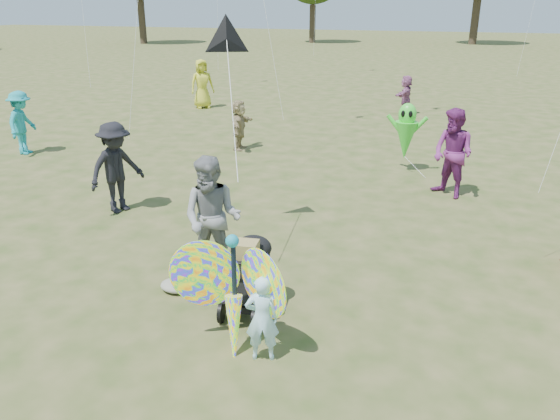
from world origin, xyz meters
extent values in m
plane|color=#51592B|center=(0.00, 0.00, 0.00)|extent=(160.00, 160.00, 0.00)
imported|color=#B4E9FF|center=(0.30, -0.62, 0.55)|extent=(0.47, 0.38, 1.11)
imported|color=gray|center=(-1.17, 1.16, 0.97)|extent=(1.01, 0.82, 1.93)
ellipsoid|color=gray|center=(-1.50, 0.52, 0.08)|extent=(0.51, 0.41, 0.16)
imported|color=black|center=(-4.25, 3.10, 0.93)|extent=(1.10, 1.37, 1.86)
imported|color=tan|center=(-3.88, 8.57, 0.72)|extent=(0.52, 1.36, 1.44)
imported|color=#77276F|center=(2.13, 6.27, 0.98)|extent=(1.20, 1.17, 1.95)
imported|color=gold|center=(-7.90, 14.24, 0.96)|extent=(1.11, 1.09, 1.93)
imported|color=teal|center=(-9.44, 6.14, 0.88)|extent=(0.91, 1.26, 1.77)
imported|color=#A15C8C|center=(0.04, 15.47, 0.74)|extent=(0.67, 1.43, 1.48)
cube|color=black|center=(-0.26, 0.30, 0.55)|extent=(0.58, 0.92, 0.71)
cube|color=black|center=(-0.26, 0.30, 0.22)|extent=(0.51, 0.74, 0.10)
ellipsoid|color=black|center=(-0.26, 0.55, 0.88)|extent=(0.51, 0.45, 0.33)
cylinder|color=black|center=(-0.50, -0.05, 0.15)|extent=(0.09, 0.30, 0.30)
cylinder|color=black|center=(-0.02, -0.05, 0.15)|extent=(0.09, 0.30, 0.30)
cylinder|color=black|center=(-0.26, 0.75, 0.11)|extent=(0.08, 0.22, 0.22)
cylinder|color=black|center=(-0.26, -0.18, 0.98)|extent=(0.44, 0.09, 0.03)
cube|color=#A79150|center=(-0.26, 0.25, 0.96)|extent=(0.38, 0.33, 0.26)
ellipsoid|color=#E24B23|center=(-0.49, -0.48, 0.94)|extent=(0.98, 0.71, 1.24)
ellipsoid|color=#E24B23|center=(0.27, -0.48, 0.94)|extent=(0.98, 0.71, 1.24)
cylinder|color=black|center=(-0.11, -0.46, 0.89)|extent=(0.06, 0.06, 1.00)
cone|color=#E24B23|center=(-0.06, -0.63, 0.30)|extent=(0.36, 0.49, 0.93)
sphere|color=teal|center=(-0.11, -0.48, 1.44)|extent=(0.16, 0.16, 0.16)
cone|color=black|center=(-1.59, 2.83, 3.48)|extent=(0.89, 0.62, 0.81)
cylinder|color=silver|center=(-1.18, 2.04, 2.52)|extent=(0.84, 1.59, 1.93)
cone|color=#3DE034|center=(0.93, 7.88, 0.80)|extent=(0.56, 0.56, 0.95)
ellipsoid|color=#3DE034|center=(0.93, 7.88, 1.45)|extent=(0.44, 0.39, 0.57)
ellipsoid|color=black|center=(0.84, 7.70, 1.50)|extent=(0.10, 0.05, 0.17)
ellipsoid|color=black|center=(1.02, 7.70, 1.50)|extent=(0.10, 0.05, 0.17)
cylinder|color=#3DE034|center=(0.63, 7.88, 1.20)|extent=(0.43, 0.10, 0.49)
cylinder|color=#3DE034|center=(1.23, 7.88, 1.20)|extent=(0.43, 0.10, 0.49)
cylinder|color=silver|center=(1.23, 7.68, 0.20)|extent=(0.61, 0.41, 0.41)
cylinder|color=#3A2D21|center=(-30.00, 45.00, 2.10)|extent=(0.70, 0.70, 4.20)
cylinder|color=#3A2D21|center=(-14.00, 52.00, 1.89)|extent=(0.63, 0.63, 3.78)
cylinder|color=#3A2D21|center=(2.00, 55.00, 2.31)|extent=(0.77, 0.77, 4.62)
camera|label=1|loc=(2.31, -5.81, 4.06)|focal=35.00mm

